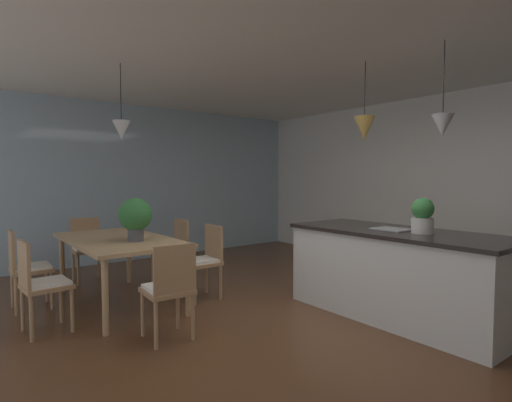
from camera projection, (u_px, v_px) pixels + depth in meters
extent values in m
cube|color=brown|center=(301.00, 326.00, 3.92)|extent=(10.00, 8.40, 0.04)
cube|color=white|center=(303.00, 38.00, 3.76)|extent=(10.00, 8.40, 0.12)
cube|color=white|center=(462.00, 184.00, 5.84)|extent=(10.00, 0.12, 2.70)
cube|color=#9EB7C6|center=(140.00, 183.00, 7.04)|extent=(0.06, 8.40, 2.70)
cube|color=tan|center=(119.00, 240.00, 4.53)|extent=(1.87, 1.00, 0.04)
cylinder|color=tan|center=(129.00, 256.00, 5.49)|extent=(0.06, 0.06, 0.73)
cylinder|color=tan|center=(188.00, 281.00, 4.14)|extent=(0.06, 0.06, 0.73)
cylinder|color=tan|center=(62.00, 264.00, 4.97)|extent=(0.06, 0.06, 0.73)
cylinder|color=tan|center=(105.00, 296.00, 3.62)|extent=(0.06, 0.06, 0.73)
cube|color=#A87F56|center=(201.00, 263.00, 4.72)|extent=(0.41, 0.41, 0.04)
cube|color=white|center=(201.00, 260.00, 4.72)|extent=(0.37, 0.37, 0.03)
cube|color=#A87F56|center=(214.00, 242.00, 4.82)|extent=(0.38, 0.04, 0.42)
cylinder|color=#A87F56|center=(195.00, 287.00, 4.50)|extent=(0.04, 0.04, 0.41)
cylinder|color=#A87F56|center=(181.00, 281.00, 4.77)|extent=(0.04, 0.04, 0.41)
cylinder|color=#A87F56|center=(221.00, 283.00, 4.70)|extent=(0.04, 0.04, 0.41)
cylinder|color=#A87F56|center=(206.00, 277.00, 4.97)|extent=(0.04, 0.04, 0.41)
cube|color=#A87F56|center=(47.00, 286.00, 3.72)|extent=(0.43, 0.43, 0.04)
cube|color=white|center=(47.00, 282.00, 3.72)|extent=(0.38, 0.38, 0.03)
cube|color=#A87F56|center=(24.00, 265.00, 3.58)|extent=(0.38, 0.06, 0.42)
cylinder|color=#A87F56|center=(61.00, 302.00, 3.97)|extent=(0.04, 0.04, 0.41)
cylinder|color=#A87F56|center=(72.00, 310.00, 3.72)|extent=(0.04, 0.04, 0.41)
cylinder|color=#A87F56|center=(23.00, 309.00, 3.74)|extent=(0.04, 0.04, 0.41)
cylinder|color=#A87F56|center=(31.00, 319.00, 3.49)|extent=(0.04, 0.04, 0.41)
cube|color=#A87F56|center=(167.00, 291.00, 3.56)|extent=(0.42, 0.42, 0.04)
cube|color=white|center=(167.00, 287.00, 3.56)|extent=(0.38, 0.38, 0.03)
cube|color=#A87F56|center=(175.00, 269.00, 3.40)|extent=(0.05, 0.38, 0.42)
cylinder|color=#A87F56|center=(143.00, 314.00, 3.62)|extent=(0.04, 0.04, 0.41)
cylinder|color=#A87F56|center=(178.00, 307.00, 3.81)|extent=(0.04, 0.04, 0.41)
cylinder|color=#A87F56|center=(156.00, 325.00, 3.34)|extent=(0.04, 0.04, 0.41)
cylinder|color=#A87F56|center=(193.00, 317.00, 3.53)|extent=(0.04, 0.04, 0.41)
cube|color=#A87F56|center=(88.00, 250.00, 5.54)|extent=(0.42, 0.42, 0.04)
cube|color=white|center=(88.00, 248.00, 5.54)|extent=(0.38, 0.38, 0.03)
cube|color=#A87F56|center=(85.00, 233.00, 5.67)|extent=(0.05, 0.38, 0.42)
cylinder|color=#A87F56|center=(105.00, 267.00, 5.51)|extent=(0.04, 0.04, 0.41)
cylinder|color=#A87F56|center=(78.00, 270.00, 5.32)|extent=(0.04, 0.04, 0.41)
cylinder|color=#A87F56|center=(99.00, 263.00, 5.79)|extent=(0.04, 0.04, 0.41)
cylinder|color=#A87F56|center=(73.00, 266.00, 5.60)|extent=(0.04, 0.04, 0.41)
cube|color=#A87F56|center=(169.00, 253.00, 5.39)|extent=(0.40, 0.40, 0.04)
cube|color=white|center=(169.00, 250.00, 5.38)|extent=(0.36, 0.36, 0.03)
cube|color=#A87F56|center=(181.00, 234.00, 5.48)|extent=(0.38, 0.03, 0.42)
cylinder|color=#A87F56|center=(163.00, 273.00, 5.16)|extent=(0.04, 0.04, 0.41)
cylinder|color=#A87F56|center=(153.00, 268.00, 5.43)|extent=(0.04, 0.04, 0.41)
cylinder|color=#A87F56|center=(187.00, 269.00, 5.37)|extent=(0.04, 0.04, 0.41)
cylinder|color=#A87F56|center=(175.00, 265.00, 5.64)|extent=(0.04, 0.04, 0.41)
cube|color=#A87F56|center=(31.00, 270.00, 4.38)|extent=(0.41, 0.41, 0.04)
cube|color=white|center=(31.00, 267.00, 4.38)|extent=(0.37, 0.37, 0.03)
cube|color=#A87F56|center=(12.00, 251.00, 4.26)|extent=(0.38, 0.04, 0.42)
cylinder|color=#A87F56|center=(47.00, 284.00, 4.63)|extent=(0.04, 0.04, 0.41)
cylinder|color=#A87F56|center=(52.00, 291.00, 4.36)|extent=(0.04, 0.04, 0.41)
cylinder|color=#A87F56|center=(13.00, 289.00, 4.43)|extent=(0.04, 0.04, 0.41)
cylinder|color=#A87F56|center=(16.00, 296.00, 4.16)|extent=(0.04, 0.04, 0.41)
cube|color=silver|center=(397.00, 275.00, 4.12)|extent=(2.19, 0.87, 0.88)
cube|color=black|center=(398.00, 232.00, 4.09)|extent=(2.25, 0.93, 0.04)
cube|color=gray|center=(391.00, 229.00, 4.15)|extent=(0.36, 0.30, 0.01)
cylinder|color=black|center=(121.00, 92.00, 4.41)|extent=(0.01, 0.01, 0.63)
cone|color=#B7B7B7|center=(121.00, 130.00, 4.43)|extent=(0.19, 0.19, 0.21)
cylinder|color=black|center=(365.00, 89.00, 4.35)|extent=(0.01, 0.01, 0.59)
cone|color=olive|center=(364.00, 128.00, 4.37)|extent=(0.23, 0.23, 0.26)
cylinder|color=black|center=(444.00, 77.00, 3.66)|extent=(0.01, 0.01, 0.67)
cone|color=#B7B7B7|center=(443.00, 125.00, 3.69)|extent=(0.20, 0.20, 0.20)
cylinder|color=beige|center=(422.00, 225.00, 3.88)|extent=(0.21, 0.21, 0.15)
sphere|color=#387F3D|center=(423.00, 209.00, 3.87)|extent=(0.21, 0.21, 0.21)
cylinder|color=#4C4C51|center=(136.00, 235.00, 4.33)|extent=(0.17, 0.17, 0.14)
sphere|color=#2D6B33|center=(135.00, 214.00, 4.31)|extent=(0.36, 0.36, 0.36)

